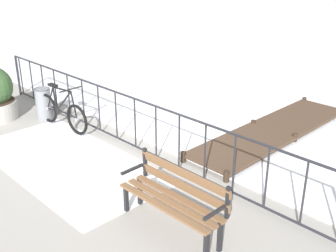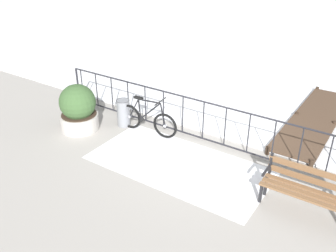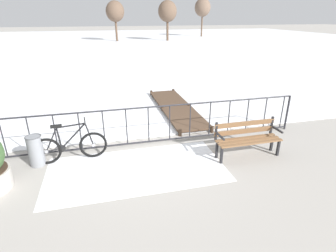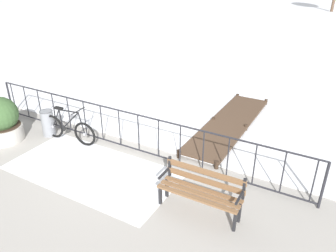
{
  "view_description": "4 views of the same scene",
  "coord_description": "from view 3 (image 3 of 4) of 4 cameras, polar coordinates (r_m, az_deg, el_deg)",
  "views": [
    {
      "loc": [
        5.84,
        -4.57,
        3.48
      ],
      "look_at": [
        0.83,
        0.33,
        0.57
      ],
      "focal_mm": 44.19,
      "sensor_mm": 36.0,
      "label": 1
    },
    {
      "loc": [
        3.4,
        -7.03,
        4.6
      ],
      "look_at": [
        -0.8,
        -0.75,
        0.59
      ],
      "focal_mm": 39.73,
      "sensor_mm": 36.0,
      "label": 2
    },
    {
      "loc": [
        -0.81,
        -6.44,
        3.25
      ],
      "look_at": [
        0.66,
        -0.63,
        0.75
      ],
      "focal_mm": 28.63,
      "sensor_mm": 36.0,
      "label": 3
    },
    {
      "loc": [
        4.44,
        -5.87,
        4.32
      ],
      "look_at": [
        1.11,
        0.02,
        0.95
      ],
      "focal_mm": 35.35,
      "sensor_mm": 36.0,
      "label": 4
    }
  ],
  "objects": [
    {
      "name": "tree_centre",
      "position": [
        37.42,
        -0.11,
        23.2
      ],
      "size": [
        2.4,
        2.4,
        4.95
      ],
      "color": "brown",
      "rests_on": "ground"
    },
    {
      "name": "tree_east_mid",
      "position": [
        45.11,
        7.38,
        23.71
      ],
      "size": [
        2.42,
        2.42,
        5.56
      ],
      "color": "brown",
      "rests_on": "ground"
    },
    {
      "name": "bicycle_near_railing",
      "position": [
        6.74,
        -20.12,
        -4.14
      ],
      "size": [
        1.71,
        0.52,
        0.97
      ],
      "color": "black",
      "rests_on": "ground"
    },
    {
      "name": "park_bench",
      "position": [
        6.79,
        16.47,
        -2.07
      ],
      "size": [
        1.6,
        0.49,
        0.89
      ],
      "color": "brown",
      "rests_on": "ground"
    },
    {
      "name": "railing_fence",
      "position": [
        7.02,
        -6.48,
        0.01
      ],
      "size": [
        9.06,
        0.06,
        1.07
      ],
      "color": "#232328",
      "rests_on": "ground"
    },
    {
      "name": "tree_west_mid",
      "position": [
        37.31,
        -11.21,
        22.79
      ],
      "size": [
        2.31,
        2.31,
        4.88
      ],
      "color": "brown",
      "rests_on": "ground"
    },
    {
      "name": "frozen_pond",
      "position": [
        35.0,
        -13.4,
        16.79
      ],
      "size": [
        80.0,
        56.0,
        0.03
      ],
      "primitive_type": "cube",
      "color": "white",
      "rests_on": "ground"
    },
    {
      "name": "snow_patch",
      "position": [
        6.19,
        -6.66,
        -9.12
      ],
      "size": [
        3.97,
        1.97,
        0.01
      ],
      "primitive_type": "cube",
      "color": "white",
      "rests_on": "ground"
    },
    {
      "name": "wooden_dock",
      "position": [
        9.8,
        1.71,
        4.03
      ],
      "size": [
        1.1,
        4.47,
        0.2
      ],
      "color": "#4C3828",
      "rests_on": "ground"
    },
    {
      "name": "trash_bin",
      "position": [
        6.85,
        -26.34,
        -4.69
      ],
      "size": [
        0.35,
        0.35,
        0.73
      ],
      "color": "gray",
      "rests_on": "ground"
    },
    {
      "name": "ground_plane",
      "position": [
        7.26,
        -6.29,
        -4.07
      ],
      "size": [
        160.0,
        160.0,
        0.0
      ],
      "primitive_type": "plane",
      "color": "#9E9991"
    }
  ]
}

